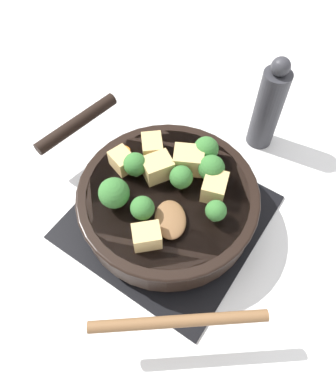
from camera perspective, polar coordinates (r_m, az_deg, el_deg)
name	(u,v)px	position (r m, az deg, el deg)	size (l,w,h in m)	color
ground_plane	(168,217)	(0.67, 0.00, -3.88)	(2.40, 2.40, 0.00)	white
front_burner_grate	(168,214)	(0.66, 0.00, -3.38)	(0.31, 0.31, 0.03)	black
skillet_pan	(167,199)	(0.62, -0.18, -1.12)	(0.41, 0.30, 0.06)	black
wooden_spoon	(175,273)	(0.53, 1.01, -12.27)	(0.23, 0.24, 0.02)	brown
tofu_cube_center_large	(152,147)	(0.64, -2.41, 6.87)	(0.04, 0.03, 0.03)	#DBB770
tofu_cube_near_handle	(121,162)	(0.62, -7.23, 4.51)	(0.04, 0.03, 0.03)	#DBB770
tofu_cube_east_chunk	(157,168)	(0.61, -1.61, 3.74)	(0.05, 0.04, 0.04)	#DBB770
tofu_cube_west_chunk	(214,187)	(0.59, 7.09, 0.77)	(0.04, 0.04, 0.04)	#DBB770
tofu_cube_back_piece	(147,236)	(0.54, -3.26, -6.77)	(0.04, 0.03, 0.03)	#DBB770
tofu_cube_front_piece	(190,161)	(0.61, 3.41, 4.74)	(0.05, 0.04, 0.04)	#DBB770
broccoli_floret_near_spoon	(114,193)	(0.57, -8.22, -0.17)	(0.05, 0.05, 0.05)	#709956
broccoli_floret_center_top	(142,208)	(0.56, -3.92, -2.48)	(0.04, 0.04, 0.04)	#709956
broccoli_floret_east_rim	(216,211)	(0.56, 7.29, -2.90)	(0.03, 0.03, 0.04)	#709956
broccoli_floret_west_rim	(135,165)	(0.60, -5.09, 4.12)	(0.04, 0.04, 0.05)	#709956
broccoli_floret_north_edge	(211,168)	(0.60, 6.63, 3.61)	(0.04, 0.04, 0.05)	#709956
broccoli_floret_south_cluster	(206,149)	(0.62, 5.80, 6.50)	(0.04, 0.04, 0.05)	#709956
broccoli_floret_mid_floret	(181,177)	(0.59, 2.02, 2.25)	(0.04, 0.04, 0.04)	#709956
carrot_slice_orange_thin	(124,152)	(0.65, -6.76, 6.13)	(0.02, 0.02, 0.01)	orange
carrot_slice_near_center	(193,150)	(0.65, 3.80, 6.41)	(0.02, 0.02, 0.01)	orange
carrot_slice_edge_slice	(113,190)	(0.61, -8.36, 0.31)	(0.03, 0.03, 0.01)	orange
pepper_mill	(268,107)	(0.73, 15.04, 12.39)	(0.05, 0.05, 0.20)	#333338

